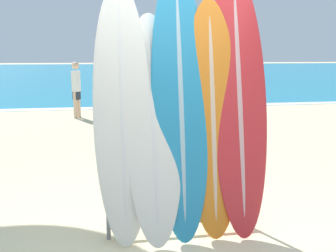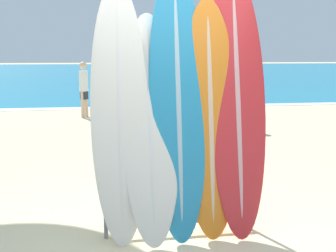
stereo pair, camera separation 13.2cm
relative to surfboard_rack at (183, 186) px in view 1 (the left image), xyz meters
name	(u,v)px [view 1 (the left image)]	position (x,y,z in m)	size (l,w,h in m)	color
ground_plane	(172,245)	(-0.15, -0.23, -0.49)	(160.00, 160.00, 0.00)	beige
ocean_water	(104,71)	(-0.15, 38.61, -0.48)	(120.00, 60.00, 0.01)	teal
surfboard_rack	(183,186)	(0.00, 0.00, 0.00)	(1.47, 0.04, 0.91)	slate
surfboard_slot_0	(122,113)	(-0.56, 0.02, 0.72)	(0.53, 0.53, 2.40)	silver
surfboard_slot_1	(153,127)	(-0.28, 0.01, 0.58)	(0.54, 0.68, 2.13)	silver
surfboard_slot_2	(180,104)	(-0.02, 0.04, 0.79)	(0.55, 0.62, 2.55)	teal
surfboard_slot_3	(212,118)	(0.29, 0.02, 0.65)	(0.55, 0.48, 2.27)	orange
surfboard_slot_4	(239,100)	(0.56, 0.05, 0.81)	(0.57, 0.66, 2.59)	red
person_near_water	(148,94)	(0.31, 5.08, 0.39)	(0.27, 0.27, 1.60)	tan
person_mid_beach	(214,87)	(2.04, 5.78, 0.46)	(0.29, 0.25, 1.73)	#846047
person_far_left	(76,88)	(-1.36, 7.49, 0.35)	(0.24, 0.26, 1.53)	beige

